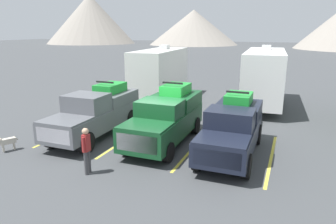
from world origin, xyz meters
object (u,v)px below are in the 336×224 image
(pickup_truck_c, at_px, (233,127))
(camper_trailer_b, at_px, (264,75))
(camper_trailer_a, at_px, (160,72))
(pickup_truck_a, at_px, (97,111))
(person_a, at_px, (86,148))
(dog, at_px, (5,141))
(pickup_truck_b, at_px, (166,117))

(pickup_truck_c, xyz_separation_m, camper_trailer_b, (0.33, 9.07, 0.95))
(camper_trailer_a, height_order, camper_trailer_b, camper_trailer_b)
(camper_trailer_a, bearing_deg, pickup_truck_a, -87.68)
(camper_trailer_a, bearing_deg, person_a, -78.62)
(camper_trailer_b, bearing_deg, camper_trailer_a, -175.25)
(person_a, distance_m, dog, 4.59)
(pickup_truck_c, bearing_deg, camper_trailer_b, 87.89)
(pickup_truck_a, xyz_separation_m, camper_trailer_a, (-0.35, 8.56, 0.87))
(person_a, bearing_deg, pickup_truck_a, 119.61)
(pickup_truck_b, distance_m, camper_trailer_a, 9.03)
(pickup_truck_b, height_order, dog, pickup_truck_b)
(pickup_truck_a, xyz_separation_m, dog, (-2.40, -3.28, -0.75))
(pickup_truck_c, height_order, camper_trailer_b, camper_trailer_b)
(camper_trailer_b, xyz_separation_m, person_a, (-4.78, -12.90, -1.11))
(camper_trailer_b, bearing_deg, pickup_truck_a, -127.04)
(camper_trailer_a, bearing_deg, camper_trailer_b, 4.75)
(camper_trailer_a, bearing_deg, pickup_truck_b, -64.75)
(pickup_truck_b, bearing_deg, camper_trailer_b, 68.61)
(pickup_truck_a, relative_size, pickup_truck_b, 1.04)
(pickup_truck_a, height_order, camper_trailer_b, camper_trailer_b)
(pickup_truck_a, relative_size, pickup_truck_c, 1.07)
(camper_trailer_b, bearing_deg, pickup_truck_c, -92.11)
(camper_trailer_b, height_order, dog, camper_trailer_b)
(pickup_truck_c, distance_m, camper_trailer_b, 9.12)
(camper_trailer_b, xyz_separation_m, dog, (-9.31, -12.44, -1.66))
(person_a, bearing_deg, dog, 174.14)
(pickup_truck_c, xyz_separation_m, camper_trailer_a, (-6.92, 8.47, 0.91))
(camper_trailer_b, height_order, person_a, camper_trailer_b)
(camper_trailer_b, distance_m, person_a, 13.81)
(camper_trailer_b, relative_size, dog, 11.22)
(pickup_truck_b, relative_size, pickup_truck_c, 1.03)
(pickup_truck_a, relative_size, person_a, 3.34)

